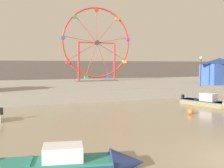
# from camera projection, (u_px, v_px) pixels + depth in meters

# --- Properties ---
(quay_promenade) EXTENTS (110.00, 21.58, 1.13)m
(quay_promenade) POSITION_uv_depth(u_px,v_px,m) (75.00, 88.00, 36.10)
(quay_promenade) COLOR gray
(quay_promenade) RESTS_ON ground_plane
(distant_town_skyline) EXTENTS (140.00, 3.00, 4.40)m
(distant_town_skyline) POSITION_uv_depth(u_px,v_px,m) (50.00, 71.00, 57.33)
(distant_town_skyline) COLOR #564C47
(distant_town_skyline) RESTS_ON ground_plane
(motorboat_olive_wood) EXTENTS (2.69, 5.52, 1.47)m
(motorboat_olive_wood) POSITION_uv_depth(u_px,v_px,m) (212.00, 103.00, 23.42)
(motorboat_olive_wood) COLOR olive
(motorboat_olive_wood) RESTS_ON ground_plane
(motorboat_navy_blue) EXTENTS (5.68, 2.18, 1.27)m
(motorboat_navy_blue) POSITION_uv_depth(u_px,v_px,m) (72.00, 164.00, 9.01)
(motorboat_navy_blue) COLOR navy
(motorboat_navy_blue) RESTS_ON ground_plane
(ferris_wheel_red_frame) EXTENTS (10.74, 1.20, 11.06)m
(ferris_wheel_red_frame) POSITION_uv_depth(u_px,v_px,m) (97.00, 44.00, 40.74)
(ferris_wheel_red_frame) COLOR red
(ferris_wheel_red_frame) RESTS_ON quay_promenade
(carnival_booth_blue_tent) EXTENTS (4.83, 3.05, 3.33)m
(carnival_booth_blue_tent) POSITION_uv_depth(u_px,v_px,m) (219.00, 71.00, 34.28)
(carnival_booth_blue_tent) COLOR #3356B7
(carnival_booth_blue_tent) RESTS_ON quay_promenade
(promenade_lamp_near) EXTENTS (0.32, 0.32, 3.46)m
(promenade_lamp_near) POSITION_uv_depth(u_px,v_px,m) (201.00, 66.00, 31.40)
(promenade_lamp_near) COLOR #2D2D33
(promenade_lamp_near) RESTS_ON quay_promenade
(mooring_buoy_orange) EXTENTS (0.44, 0.44, 0.44)m
(mooring_buoy_orange) POSITION_uv_depth(u_px,v_px,m) (190.00, 111.00, 19.71)
(mooring_buoy_orange) COLOR orange
(mooring_buoy_orange) RESTS_ON ground_plane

